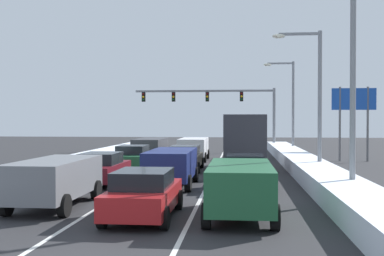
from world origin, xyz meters
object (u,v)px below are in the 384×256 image
(sedan_green_left_lane_third, at_px, (133,157))
(suv_charcoal_left_lane_fourth, at_px, (151,147))
(box_truck_right_lane_third, at_px, (244,139))
(suv_navy_center_lane_second, at_px, (171,164))
(sedan_red_center_lane_nearest, at_px, (144,194))
(traffic_light_gantry, at_px, (220,102))
(sedan_black_right_lane_fourth, at_px, (242,150))
(suv_white_center_lane_fourth, at_px, (193,147))
(street_lamp_right_near, at_px, (344,53))
(sedan_tan_center_lane_third, at_px, (185,158))
(street_lamp_right_far, at_px, (289,99))
(sedan_charcoal_right_lane_second, at_px, (245,171))
(roadside_sign_right, at_px, (354,107))
(street_lamp_right_mid, at_px, (313,89))
(suv_gray_left_lane_nearest, at_px, (55,178))
(sedan_maroon_left_lane_second, at_px, (101,168))
(suv_green_right_lane_nearest, at_px, (240,185))

(sedan_green_left_lane_third, height_order, suv_charcoal_left_lane_fourth, suv_charcoal_left_lane_fourth)
(box_truck_right_lane_third, relative_size, suv_navy_center_lane_second, 1.47)
(sedan_red_center_lane_nearest, bearing_deg, traffic_light_gantry, 88.15)
(sedan_black_right_lane_fourth, bearing_deg, suv_white_center_lane_fourth, -160.14)
(box_truck_right_lane_third, xyz_separation_m, street_lamp_right_near, (3.61, -10.84, 3.68))
(sedan_green_left_lane_third, bearing_deg, suv_charcoal_left_lane_fourth, 91.09)
(street_lamp_right_near, bearing_deg, suv_charcoal_left_lane_fourth, 122.22)
(sedan_tan_center_lane_third, relative_size, street_lamp_right_far, 0.56)
(sedan_charcoal_right_lane_second, xyz_separation_m, street_lamp_right_near, (3.68, -3.07, 4.81))
(roadside_sign_right, bearing_deg, suv_navy_center_lane_second, -128.39)
(box_truck_right_lane_third, bearing_deg, sedan_black_right_lane_fourth, 90.49)
(box_truck_right_lane_third, distance_m, suv_charcoal_left_lane_fourth, 9.05)
(suv_white_center_lane_fourth, bearing_deg, street_lamp_right_near, -67.14)
(street_lamp_right_far, height_order, roadside_sign_right, street_lamp_right_far)
(sedan_green_left_lane_third, distance_m, street_lamp_right_mid, 11.38)
(suv_gray_left_lane_nearest, relative_size, sedan_maroon_left_lane_second, 1.09)
(suv_gray_left_lane_nearest, relative_size, sedan_green_left_lane_third, 1.09)
(sedan_tan_center_lane_third, relative_size, sedan_maroon_left_lane_second, 1.00)
(sedan_red_center_lane_nearest, xyz_separation_m, suv_charcoal_left_lane_fourth, (-3.62, 20.51, 0.25))
(suv_navy_center_lane_second, height_order, suv_gray_left_lane_nearest, same)
(sedan_black_right_lane_fourth, height_order, suv_white_center_lane_fourth, suv_white_center_lane_fourth)
(sedan_black_right_lane_fourth, xyz_separation_m, suv_navy_center_lane_second, (-3.36, -15.43, 0.25))
(street_lamp_right_mid, bearing_deg, traffic_light_gantry, 105.11)
(suv_gray_left_lane_nearest, bearing_deg, suv_navy_center_lane_second, 59.63)
(suv_gray_left_lane_nearest, height_order, street_lamp_right_mid, street_lamp_right_mid)
(sedan_charcoal_right_lane_second, height_order, sedan_black_right_lane_fourth, same)
(suv_charcoal_left_lane_fourth, bearing_deg, suv_white_center_lane_fourth, 14.34)
(suv_navy_center_lane_second, bearing_deg, box_truck_right_lane_third, 65.42)
(suv_gray_left_lane_nearest, distance_m, street_lamp_right_near, 11.54)
(suv_gray_left_lane_nearest, bearing_deg, suv_charcoal_left_lane_fourth, 90.45)
(suv_gray_left_lane_nearest, bearing_deg, sedan_red_center_lane_nearest, -24.21)
(box_truck_right_lane_third, xyz_separation_m, roadside_sign_right, (8.09, 7.05, 2.12))
(suv_green_right_lane_nearest, bearing_deg, suv_charcoal_left_lane_fourth, 108.18)
(sedan_black_right_lane_fourth, distance_m, suv_charcoal_left_lane_fourth, 7.15)
(suv_green_right_lane_nearest, distance_m, sedan_black_right_lane_fourth, 22.26)
(sedan_red_center_lane_nearest, relative_size, sedan_green_left_lane_third, 1.00)
(traffic_light_gantry, height_order, street_lamp_right_far, street_lamp_right_far)
(suv_green_right_lane_nearest, distance_m, suv_navy_center_lane_second, 7.52)
(suv_green_right_lane_nearest, height_order, sedan_maroon_left_lane_second, suv_green_right_lane_nearest)
(box_truck_right_lane_third, xyz_separation_m, street_lamp_right_far, (3.94, 12.66, 2.95))
(suv_green_right_lane_nearest, relative_size, suv_navy_center_lane_second, 1.00)
(sedan_green_left_lane_third, relative_size, street_lamp_right_mid, 0.57)
(traffic_light_gantry, bearing_deg, sedan_tan_center_lane_third, -94.12)
(box_truck_right_lane_third, distance_m, sedan_green_left_lane_third, 6.88)
(sedan_green_left_lane_third, bearing_deg, sedan_black_right_lane_fourth, 51.88)
(sedan_tan_center_lane_third, height_order, roadside_sign_right, roadside_sign_right)
(suv_gray_left_lane_nearest, height_order, roadside_sign_right, roadside_sign_right)
(suv_green_right_lane_nearest, bearing_deg, suv_navy_center_lane_second, 114.78)
(sedan_black_right_lane_fourth, bearing_deg, suv_gray_left_lane_nearest, -107.55)
(suv_navy_center_lane_second, distance_m, suv_white_center_lane_fourth, 14.11)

